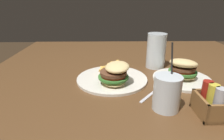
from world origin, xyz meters
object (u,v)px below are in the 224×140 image
condiment_caddy (211,103)px  juice_glass (167,94)px  beer_glass (156,52)px  meal_plate_near (113,76)px  meal_plate_far (182,73)px  spoon (160,86)px

condiment_caddy → juice_glass: bearing=-106.4°
beer_glass → condiment_caddy: 0.41m
condiment_caddy → beer_glass: bearing=-170.9°
meal_plate_near → meal_plate_far: size_ratio=1.24×
condiment_caddy → spoon: bearing=-151.2°
juice_glass → meal_plate_far: juice_glass is taller
meal_plate_near → spoon: meal_plate_near is taller
meal_plate_near → beer_glass: size_ratio=1.76×
beer_glass → juice_glass: bearing=-8.2°
juice_glass → meal_plate_far: bearing=148.7°
spoon → condiment_caddy: bearing=-111.5°
juice_glass → spoon: (-0.14, 0.02, -0.04)m
juice_glass → spoon: bearing=171.8°
spoon → meal_plate_far: meal_plate_far is taller
beer_glass → spoon: beer_glass is taller
meal_plate_near → beer_glass: bearing=129.7°
beer_glass → condiment_caddy: bearing=9.1°
meal_plate_near → beer_glass: beer_glass is taller
juice_glass → condiment_caddy: size_ratio=2.04×
meal_plate_near → condiment_caddy: bearing=50.0°
juice_glass → condiment_caddy: juice_glass is taller
beer_glass → meal_plate_far: 0.18m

